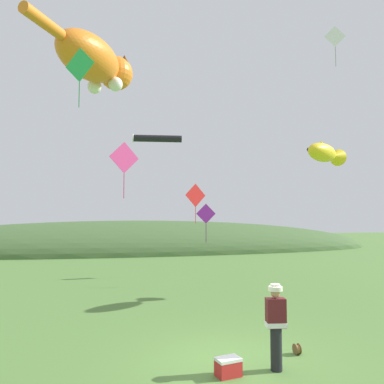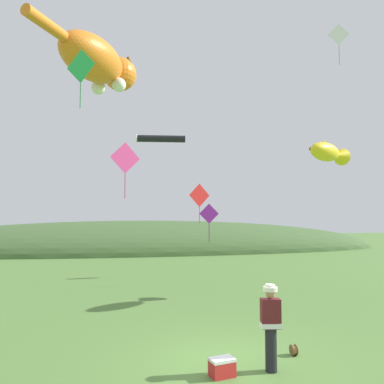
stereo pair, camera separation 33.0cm
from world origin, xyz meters
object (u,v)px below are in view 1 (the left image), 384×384
kite_diamond_green (80,65)px  kite_diamond_violet (206,214)px  kite_giant_cat (95,62)px  festival_attendant (276,324)px  kite_diamond_white (335,37)px  kite_diamond_red (195,196)px  kite_spool (297,349)px  kite_fish_windsock (325,153)px  kite_diamond_pink (124,158)px  picnic_cooler (228,367)px  kite_tube_streamer (157,139)px

kite_diamond_green → kite_diamond_violet: 8.68m
kite_giant_cat → kite_diamond_green: size_ratio=3.17×
festival_attendant → kite_diamond_white: size_ratio=0.97×
kite_giant_cat → kite_diamond_red: kite_giant_cat is taller
kite_diamond_violet → kite_spool: bearing=-91.9°
kite_fish_windsock → kite_diamond_red: 7.72m
kite_diamond_pink → picnic_cooler: bearing=-73.5°
picnic_cooler → kite_tube_streamer: bearing=89.6°
kite_diamond_green → kite_diamond_red: (5.79, 6.83, -4.09)m
kite_diamond_pink → kite_diamond_white: 10.82m
kite_diamond_violet → festival_attendant: bearing=-96.7°
festival_attendant → kite_fish_windsock: bearing=49.7°
kite_giant_cat → kite_diamond_violet: 8.89m
kite_diamond_red → kite_diamond_white: size_ratio=1.20×
festival_attendant → kite_diamond_red: (1.31, 12.67, 3.43)m
kite_diamond_red → kite_diamond_pink: 7.82m
kite_diamond_pink → kite_diamond_white: (9.11, 0.58, 5.81)m
kite_fish_windsock → kite_diamond_pink: (-8.13, -0.03, -0.49)m
kite_fish_windsock → kite_diamond_pink: kite_fish_windsock is taller
kite_diamond_red → kite_spool: bearing=-92.1°
picnic_cooler → kite_diamond_red: kite_diamond_red is taller
kite_spool → kite_diamond_white: kite_diamond_white is taller
kite_diamond_green → kite_diamond_pink: kite_diamond_green is taller
kite_diamond_white → kite_diamond_red: bearing=129.5°
kite_giant_cat → kite_diamond_white: size_ratio=3.67×
kite_spool → kite_tube_streamer: bearing=99.6°
festival_attendant → kite_diamond_white: kite_diamond_white is taller
kite_spool → kite_diamond_pink: size_ratio=0.12×
kite_spool → kite_fish_windsock: (4.36, 5.44, 5.68)m
picnic_cooler → kite_giant_cat: 14.93m
kite_spool → kite_diamond_violet: (0.30, 9.22, 3.21)m
kite_giant_cat → kite_fish_windsock: bearing=-24.0°
festival_attendant → kite_diamond_pink: kite_diamond_pink is taller
festival_attendant → kite_diamond_pink: 8.07m
picnic_cooler → kite_diamond_red: 13.59m
kite_diamond_violet → kite_diamond_pink: (-4.07, -3.81, 1.98)m
festival_attendant → kite_fish_windsock: kite_fish_windsock is taller
kite_diamond_violet → kite_diamond_red: (0.14, 2.71, 1.05)m
kite_spool → kite_diamond_violet: size_ratio=0.13×
kite_spool → kite_giant_cat: size_ratio=0.04×
festival_attendant → picnic_cooler: bearing=-178.1°
festival_attendant → kite_diamond_pink: (-2.90, 6.15, 4.35)m
kite_diamond_pink → festival_attendant: bearing=-64.8°
kite_diamond_green → kite_diamond_white: size_ratio=1.16×
festival_attendant → kite_giant_cat: 14.65m
kite_diamond_red → kite_diamond_white: bearing=-50.5°
festival_attendant → kite_diamond_green: size_ratio=0.84×
kite_diamond_red → kite_giant_cat: bearing=-156.7°
kite_spool → kite_fish_windsock: bearing=51.3°
kite_tube_streamer → kite_diamond_violet: size_ratio=1.39×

